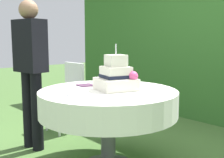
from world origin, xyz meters
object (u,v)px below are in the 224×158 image
napkin_stack (86,85)px  standing_person (31,64)px  serving_plate_near (73,95)px  cake_table (108,103)px  garden_chair (68,90)px  serving_plate_far (75,88)px  wedding_cake (116,77)px

napkin_stack → standing_person: standing_person is taller
serving_plate_near → napkin_stack: bearing=131.6°
cake_table → serving_plate_near: serving_plate_near is taller
cake_table → garden_chair: bearing=163.6°
cake_table → garden_chair: garden_chair is taller
cake_table → serving_plate_near: size_ratio=11.40×
serving_plate_near → standing_person: standing_person is taller
garden_chair → standing_person: (0.28, -0.65, 0.39)m
serving_plate_near → napkin_stack: size_ratio=0.74×
cake_table → napkin_stack: (-0.33, -0.01, 0.12)m
cake_table → serving_plate_far: bearing=-145.5°
serving_plate_near → serving_plate_far: size_ratio=0.97×
wedding_cake → standing_person: (-0.96, -0.36, 0.07)m
serving_plate_far → garden_chair: (-0.93, 0.53, -0.20)m
serving_plate_near → garden_chair: garden_chair is taller
serving_plate_far → garden_chair: bearing=150.4°
cake_table → napkin_stack: napkin_stack is taller
cake_table → serving_plate_far: 0.34m
serving_plate_near → garden_chair: 1.41m
cake_table → standing_person: 1.01m
serving_plate_near → garden_chair: (-1.19, 0.73, -0.20)m
napkin_stack → serving_plate_far: bearing=-68.8°
standing_person → garden_chair: bearing=113.3°
wedding_cake → garden_chair: size_ratio=0.47×
serving_plate_near → wedding_cake: bearing=84.9°
wedding_cake → serving_plate_far: 0.40m
serving_plate_far → standing_person: size_ratio=0.07×
serving_plate_near → serving_plate_far: same height
serving_plate_far → standing_person: (-0.65, -0.12, 0.18)m
serving_plate_near → standing_person: size_ratio=0.07×
wedding_cake → napkin_stack: bearing=-168.7°
wedding_cake → serving_plate_far: bearing=-141.3°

